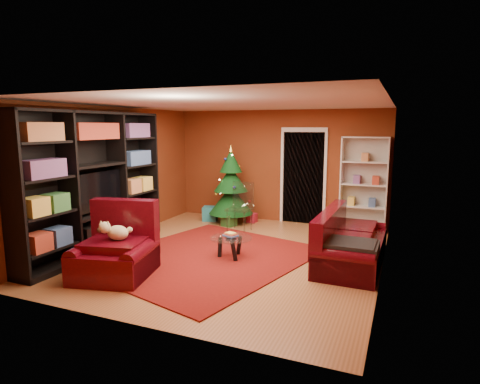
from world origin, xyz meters
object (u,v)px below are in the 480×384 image
at_px(gift_box_green, 229,220).
at_px(gift_box_red, 252,218).
at_px(armchair, 114,248).
at_px(acrylic_chair, 239,209).
at_px(rug, 206,257).
at_px(coffee_table, 231,247).
at_px(media_unit, 94,183).
at_px(christmas_tree, 231,185).
at_px(sofa, 352,237).
at_px(white_bookshelf, 364,184).
at_px(gift_box_teal, 210,214).
at_px(dog, 118,233).

relative_size(gift_box_green, gift_box_red, 1.28).
height_order(armchair, acrylic_chair, acrylic_chair).
height_order(rug, gift_box_red, gift_box_red).
bearing_deg(coffee_table, rug, -159.27).
relative_size(media_unit, armchair, 2.82).
bearing_deg(christmas_tree, sofa, -31.94).
bearing_deg(armchair, gift_box_green, 71.45).
distance_m(rug, white_bookshelf, 3.83).
height_order(white_bookshelf, acrylic_chair, white_bookshelf).
bearing_deg(gift_box_green, gift_box_teal, 153.06).
bearing_deg(dog, armchair, -135.00).
bearing_deg(sofa, coffee_table, 105.60).
xyz_separation_m(gift_box_teal, acrylic_chair, (1.02, -0.63, 0.30)).
height_order(gift_box_red, coffee_table, coffee_table).
distance_m(christmas_tree, coffee_table, 2.66).
relative_size(dog, acrylic_chair, 0.43).
bearing_deg(white_bookshelf, armchair, -126.22).
bearing_deg(rug, sofa, 15.56).
xyz_separation_m(christmas_tree, gift_box_teal, (-0.55, 0.01, -0.72)).
height_order(rug, dog, dog).
height_order(gift_box_green, dog, dog).
bearing_deg(dog, coffee_table, 35.22).
xyz_separation_m(gift_box_red, white_bookshelf, (2.46, 0.21, 0.90)).
xyz_separation_m(gift_box_green, sofa, (2.88, -1.54, 0.31)).
bearing_deg(media_unit, coffee_table, 14.11).
xyz_separation_m(armchair, dog, (0.04, 0.06, 0.22)).
distance_m(sofa, coffee_table, 2.02).
relative_size(christmas_tree, white_bookshelf, 0.88).
bearing_deg(christmas_tree, acrylic_chair, -52.96).
bearing_deg(christmas_tree, gift_box_green, -74.38).
xyz_separation_m(christmas_tree, gift_box_red, (0.44, 0.21, -0.78)).
relative_size(christmas_tree, gift_box_green, 6.77).
xyz_separation_m(dog, coffee_table, (1.22, 1.39, -0.48)).
height_order(gift_box_teal, white_bookshelf, white_bookshelf).
xyz_separation_m(rug, dog, (-0.82, -1.23, 0.66)).
bearing_deg(gift_box_teal, acrylic_chair, -31.77).
xyz_separation_m(gift_box_red, armchair, (-0.67, -4.01, 0.34)).
height_order(gift_box_red, sofa, sofa).
height_order(media_unit, sofa, media_unit).
xyz_separation_m(gift_box_teal, gift_box_green, (0.64, -0.32, -0.03)).
bearing_deg(dog, rug, 43.08).
relative_size(white_bookshelf, armchair, 1.80).
bearing_deg(dog, gift_box_red, 67.56).
bearing_deg(gift_box_teal, dog, -84.53).
relative_size(gift_box_teal, armchair, 0.29).
bearing_deg(media_unit, gift_box_green, 61.82).
relative_size(sofa, acrylic_chair, 2.20).
height_order(gift_box_teal, gift_box_green, gift_box_teal).
relative_size(gift_box_green, armchair, 0.24).
height_order(rug, sofa, sofa).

